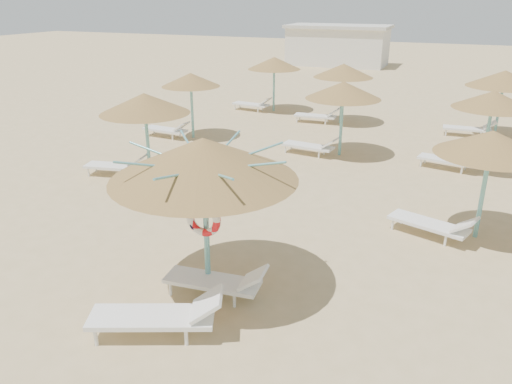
% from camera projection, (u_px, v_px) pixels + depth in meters
% --- Properties ---
extents(ground, '(120.00, 120.00, 0.00)m').
position_uv_depth(ground, '(203.00, 284.00, 10.20)').
color(ground, tan).
rests_on(ground, ground).
extents(main_palapa, '(3.50, 3.50, 3.14)m').
position_uv_depth(main_palapa, '(203.00, 159.00, 9.06)').
color(main_palapa, '#67B2B4').
rests_on(main_palapa, ground).
extents(lounger_main_a, '(2.38, 1.53, 0.84)m').
position_uv_depth(lounger_main_a, '(160.00, 315.00, 8.55)').
color(lounger_main_a, white).
rests_on(lounger_main_a, ground).
extents(lounger_main_b, '(2.06, 0.79, 0.73)m').
position_uv_depth(lounger_main_b, '(219.00, 281.00, 9.67)').
color(lounger_main_b, white).
rests_on(lounger_main_b, ground).
extents(palapa_field, '(19.62, 14.11, 2.72)m').
position_uv_depth(palapa_field, '(391.00, 95.00, 17.22)').
color(palapa_field, '#67B2B4').
rests_on(palapa_field, ground).
extents(service_hut, '(8.40, 4.40, 3.25)m').
position_uv_depth(service_hut, '(338.00, 45.00, 41.79)').
color(service_hut, silver).
rests_on(service_hut, ground).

